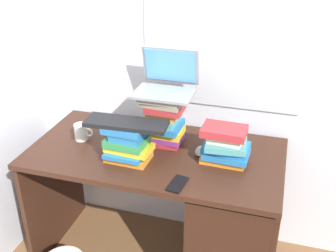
{
  "coord_description": "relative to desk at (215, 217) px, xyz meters",
  "views": [
    {
      "loc": [
        0.61,
        -1.82,
        1.91
      ],
      "look_at": [
        0.08,
        -0.03,
        0.96
      ],
      "focal_mm": 43.85,
      "sensor_mm": 36.0,
      "label": 1
    }
  ],
  "objects": [
    {
      "name": "wall_back",
      "position": [
        -0.35,
        0.42,
        0.88
      ],
      "size": [
        6.0,
        0.06,
        2.6
      ],
      "color": "silver",
      "rests_on": "ground"
    },
    {
      "name": "mug",
      "position": [
        -0.79,
        0.03,
        0.4
      ],
      "size": [
        0.11,
        0.07,
        0.1
      ],
      "color": "white",
      "rests_on": "desk"
    },
    {
      "name": "laptop",
      "position": [
        -0.33,
        0.18,
        0.7
      ],
      "size": [
        0.31,
        0.27,
        0.22
      ],
      "color": "gray",
      "rests_on": "book_stack_tall"
    },
    {
      "name": "book_stack_side",
      "position": [
        0.03,
        0.03,
        0.45
      ],
      "size": [
        0.25,
        0.2,
        0.2
      ],
      "color": "orange",
      "rests_on": "desk"
    },
    {
      "name": "cell_phone",
      "position": [
        -0.15,
        -0.24,
        0.36
      ],
      "size": [
        0.08,
        0.14,
        0.01
      ],
      "primitive_type": "cube",
      "rotation": [
        0.0,
        0.0,
        -0.12
      ],
      "color": "black",
      "rests_on": "desk"
    },
    {
      "name": "computer_mouse",
      "position": [
        -0.11,
        0.07,
        0.37
      ],
      "size": [
        0.06,
        0.1,
        0.04
      ],
      "primitive_type": "ellipsoid",
      "color": "#A5A8AD",
      "rests_on": "desk"
    },
    {
      "name": "keyboard",
      "position": [
        -0.46,
        -0.09,
        0.56
      ],
      "size": [
        0.43,
        0.16,
        0.02
      ],
      "primitive_type": "cube",
      "rotation": [
        0.0,
        0.0,
        0.05
      ],
      "color": "black",
      "rests_on": "book_stack_keyboard_riser"
    },
    {
      "name": "book_stack_keyboard_riser",
      "position": [
        -0.46,
        -0.09,
        0.45
      ],
      "size": [
        0.25,
        0.19,
        0.2
      ],
      "color": "orange",
      "rests_on": "desk"
    },
    {
      "name": "book_stack_tall",
      "position": [
        -0.33,
        0.13,
        0.51
      ],
      "size": [
        0.23,
        0.19,
        0.29
      ],
      "color": "#B22D33",
      "rests_on": "desk"
    },
    {
      "name": "desk",
      "position": [
        0.0,
        0.0,
        0.0
      ],
      "size": [
        1.37,
        0.7,
        0.78
      ],
      "color": "#381E14",
      "rests_on": "ground"
    }
  ]
}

